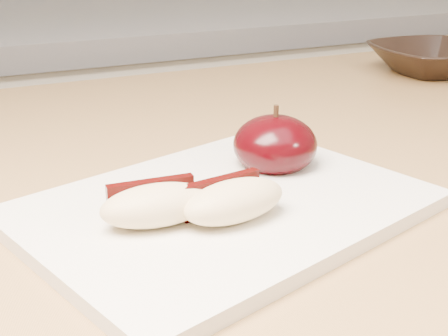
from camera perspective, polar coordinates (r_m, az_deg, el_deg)
name	(u,v)px	position (r m, az deg, el deg)	size (l,w,h in m)	color
back_cabinet	(88,236)	(1.37, -12.29, -6.07)	(2.40, 0.62, 0.94)	silver
cutting_board	(224,207)	(0.45, 0.00, -3.62)	(0.28, 0.20, 0.01)	silver
apple_half	(275,145)	(0.51, 4.69, 2.13)	(0.08, 0.08, 0.06)	black
apple_wedge_a	(156,204)	(0.41, -6.20, -3.31)	(0.08, 0.04, 0.03)	#DABE8A
apple_wedge_b	(233,200)	(0.42, 0.79, -2.97)	(0.08, 0.05, 0.03)	#DABE8A
bowl	(432,59)	(0.92, 18.48, 9.44)	(0.16, 0.16, 0.04)	black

